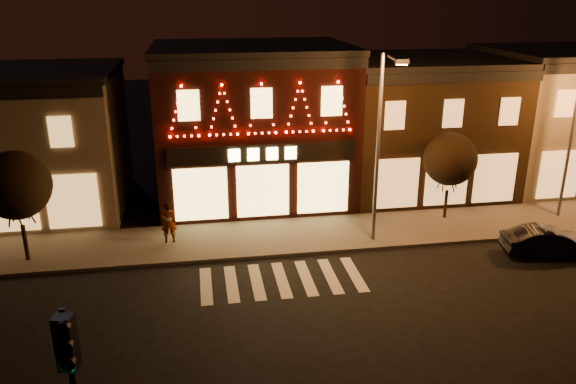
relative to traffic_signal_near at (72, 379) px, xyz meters
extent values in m
plane|color=black|center=(5.72, 6.10, -3.73)|extent=(120.00, 120.00, 0.00)
cube|color=#47423D|center=(7.72, 14.10, -3.66)|extent=(44.00, 4.00, 0.15)
cube|color=black|center=(5.72, 20.10, 0.27)|extent=(10.00, 8.00, 8.00)
cube|color=black|center=(5.72, 20.10, 4.42)|extent=(10.20, 8.20, 0.30)
cube|color=black|center=(5.72, 16.05, 4.02)|extent=(10.00, 0.25, 0.50)
cube|color=black|center=(5.72, 16.00, -0.13)|extent=(9.00, 0.15, 0.90)
cube|color=#FFD87F|center=(5.72, 15.90, -0.13)|extent=(3.40, 0.08, 0.60)
cube|color=#342312|center=(15.22, 20.10, -0.13)|extent=(9.00, 8.00, 7.20)
cube|color=black|center=(15.22, 20.10, 3.62)|extent=(9.20, 8.20, 0.30)
cube|color=black|center=(15.22, 16.05, 3.22)|extent=(9.00, 0.25, 0.50)
cube|color=#685E4A|center=(24.22, 20.10, 0.02)|extent=(9.00, 8.00, 7.50)
cube|color=black|center=(24.22, 20.10, 3.92)|extent=(9.20, 8.20, 0.30)
cube|color=black|center=(0.02, -0.08, 0.89)|extent=(0.42, 0.40, 1.16)
cylinder|color=#19FF72|center=(0.06, -0.25, 0.50)|extent=(0.25, 0.12, 0.24)
cylinder|color=#59595E|center=(10.42, 13.01, 0.59)|extent=(0.17, 0.17, 8.36)
cylinder|color=#59595E|center=(10.52, 12.18, 4.67)|extent=(0.31, 1.67, 0.10)
cube|color=#59595E|center=(10.63, 11.35, 4.62)|extent=(0.55, 0.36, 0.19)
cube|color=orange|center=(10.63, 11.35, 4.50)|extent=(0.42, 0.26, 0.05)
cylinder|color=#59595E|center=(20.57, 14.26, 0.12)|extent=(0.15, 0.15, 7.42)
cylinder|color=black|center=(-4.69, 13.40, -2.81)|extent=(0.18, 0.18, 1.55)
sphere|color=black|center=(-4.69, 13.40, -0.26)|extent=(2.84, 2.84, 2.84)
cylinder|color=black|center=(14.77, 14.97, -2.88)|extent=(0.15, 0.15, 1.42)
sphere|color=black|center=(14.77, 14.97, -0.54)|extent=(2.59, 2.59, 2.59)
imported|color=black|center=(17.48, 10.42, -3.09)|extent=(4.04, 1.92, 1.28)
imported|color=gray|center=(1.21, 14.20, -2.63)|extent=(0.71, 0.48, 1.92)
camera|label=1|loc=(2.69, -9.80, 7.21)|focal=35.30mm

